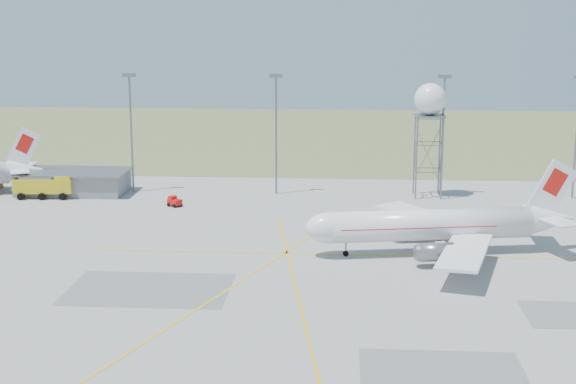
# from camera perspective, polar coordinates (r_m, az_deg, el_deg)

# --- Properties ---
(ground) EXTENTS (400.00, 400.00, 0.00)m
(ground) POSITION_cam_1_polar(r_m,az_deg,el_deg) (74.62, 2.71, -10.99)
(ground) COLOR #9B9A96
(ground) RESTS_ON ground
(grass_strip) EXTENTS (400.00, 120.00, 0.03)m
(grass_strip) POSITION_cam_1_polar(r_m,az_deg,el_deg) (210.68, 3.54, 4.11)
(grass_strip) COLOR #516336
(grass_strip) RESTS_ON ground
(building_grey) EXTENTS (19.00, 10.00, 3.90)m
(building_grey) POSITION_cam_1_polar(r_m,az_deg,el_deg) (143.08, -15.02, 0.70)
(building_grey) COLOR gray
(building_grey) RESTS_ON ground
(mast_a) EXTENTS (2.20, 0.50, 20.50)m
(mast_a) POSITION_cam_1_polar(r_m,az_deg,el_deg) (140.48, -11.11, 4.85)
(mast_a) COLOR slate
(mast_a) RESTS_ON ground
(mast_b) EXTENTS (2.20, 0.50, 20.50)m
(mast_b) POSITION_cam_1_polar(r_m,az_deg,el_deg) (136.19, -0.86, 4.86)
(mast_b) COLOR slate
(mast_b) RESTS_ON ground
(mast_c) EXTENTS (2.20, 0.50, 20.50)m
(mast_c) POSITION_cam_1_polar(r_m,az_deg,el_deg) (136.76, 10.95, 4.67)
(mast_c) COLOR slate
(mast_c) RESTS_ON ground
(airliner_main) EXTENTS (35.23, 33.81, 12.02)m
(airliner_main) POSITION_cam_1_polar(r_m,az_deg,el_deg) (103.90, 10.44, -2.35)
(airliner_main) COLOR white
(airliner_main) RESTS_ON ground
(radar_tower) EXTENTS (5.29, 5.29, 19.14)m
(radar_tower) POSITION_cam_1_polar(r_m,az_deg,el_deg) (136.17, 9.99, 4.11)
(radar_tower) COLOR slate
(radar_tower) RESTS_ON ground
(fire_truck) EXTENTS (9.95, 4.44, 3.90)m
(fire_truck) POSITION_cam_1_polar(r_m,az_deg,el_deg) (140.56, -16.83, 0.35)
(fire_truck) COLOR gold
(fire_truck) RESTS_ON ground
(baggage_tug) EXTENTS (2.60, 2.54, 1.67)m
(baggage_tug) POSITION_cam_1_polar(r_m,az_deg,el_deg) (129.91, -8.08, -0.74)
(baggage_tug) COLOR red
(baggage_tug) RESTS_ON ground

